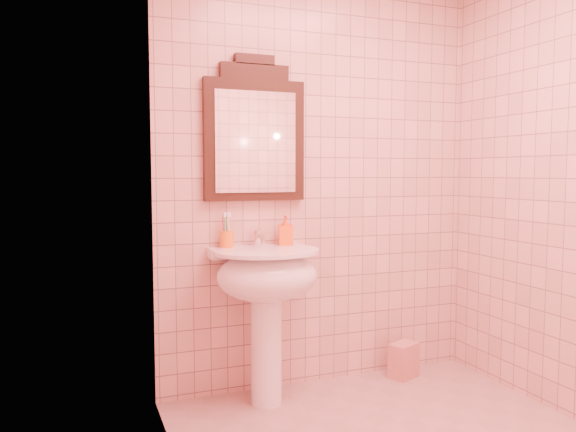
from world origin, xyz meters
name	(u,v)px	position (x,y,z in m)	size (l,w,h in m)	color
back_wall	(321,178)	(0.00, 1.10, 1.25)	(2.00, 0.02, 2.50)	beige
pedestal_sink	(267,286)	(-0.42, 0.87, 0.66)	(0.58, 0.58, 0.86)	white
faucet	(259,237)	(-0.42, 1.01, 0.92)	(0.04, 0.16, 0.11)	white
mirror	(255,134)	(-0.42, 1.07, 1.50)	(0.59, 0.06, 0.82)	black
toothbrush_cup	(227,239)	(-0.60, 1.04, 0.91)	(0.07, 0.07, 0.17)	orange
soap_dispenser	(286,230)	(-0.26, 1.01, 0.95)	(0.08, 0.08, 0.17)	#FF6015
towel	(404,360)	(0.51, 0.95, 0.11)	(0.18, 0.12, 0.22)	tan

